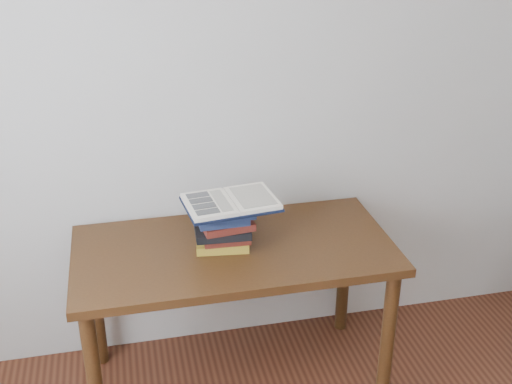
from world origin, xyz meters
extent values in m
cube|color=#B8B5AE|center=(0.00, 1.75, 1.30)|extent=(3.50, 0.04, 2.60)
cube|color=#3F240F|center=(-0.01, 1.38, 0.69)|extent=(1.33, 0.66, 0.04)
cylinder|color=#3F240F|center=(-0.62, 1.11, 0.34)|extent=(0.06, 0.06, 0.67)
cylinder|color=#3F240F|center=(0.59, 1.11, 0.34)|extent=(0.06, 0.06, 0.67)
cylinder|color=#3F240F|center=(-0.62, 1.65, 0.34)|extent=(0.06, 0.06, 0.67)
cylinder|color=#3F240F|center=(0.59, 1.65, 0.34)|extent=(0.06, 0.06, 0.67)
cube|color=#A78926|center=(-0.06, 1.40, 0.73)|extent=(0.23, 0.18, 0.04)
cube|color=maroon|center=(-0.05, 1.38, 0.76)|extent=(0.19, 0.14, 0.03)
cube|color=black|center=(-0.06, 1.39, 0.79)|extent=(0.23, 0.19, 0.03)
cube|color=maroon|center=(-0.04, 1.38, 0.82)|extent=(0.22, 0.17, 0.03)
cube|color=navy|center=(-0.06, 1.39, 0.85)|extent=(0.21, 0.17, 0.03)
cube|color=navy|center=(-0.06, 1.39, 0.88)|extent=(0.25, 0.17, 0.03)
cube|color=black|center=(-0.02, 1.39, 0.90)|extent=(0.39, 0.30, 0.01)
cube|color=beige|center=(-0.11, 1.38, 0.92)|extent=(0.20, 0.26, 0.02)
cube|color=beige|center=(0.07, 1.40, 0.92)|extent=(0.20, 0.26, 0.02)
cylinder|color=beige|center=(-0.02, 1.39, 0.91)|extent=(0.04, 0.24, 0.01)
cube|color=black|center=(-0.15, 1.46, 0.92)|extent=(0.10, 0.05, 0.00)
cube|color=black|center=(-0.14, 1.40, 0.92)|extent=(0.10, 0.05, 0.00)
cube|color=black|center=(-0.14, 1.35, 0.92)|extent=(0.10, 0.05, 0.00)
cube|color=black|center=(-0.13, 1.30, 0.92)|extent=(0.10, 0.05, 0.00)
cube|color=beige|center=(-0.06, 1.39, 0.92)|extent=(0.07, 0.20, 0.00)
cube|color=beige|center=(0.07, 1.40, 0.92)|extent=(0.16, 0.22, 0.00)
camera|label=1|loc=(-0.43, -0.89, 2.06)|focal=45.00mm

